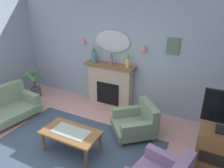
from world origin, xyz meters
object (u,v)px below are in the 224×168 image
at_px(mantel_vase_left, 94,55).
at_px(armchair_near_fireplace, 137,122).
at_px(wall_sconce_right, 144,48).
at_px(coffee_table, 71,134).
at_px(framed_picture, 173,46).
at_px(potted_plant_tall_palm, 35,83).
at_px(wall_mirror, 112,42).
at_px(tv_cabinet, 222,155).
at_px(mantel_vase_centre, 128,59).
at_px(wall_sconce_left, 83,41).
at_px(fireplace, 110,85).
at_px(mantel_vase_right, 111,57).

distance_m(mantel_vase_left, armchair_near_fireplace, 2.10).
relative_size(wall_sconce_right, coffee_table, 0.13).
height_order(framed_picture, potted_plant_tall_palm, framed_picture).
distance_m(wall_mirror, coffee_table, 2.53).
relative_size(wall_mirror, tv_cabinet, 1.07).
height_order(mantel_vase_centre, wall_sconce_left, wall_sconce_left).
distance_m(fireplace, coffee_table, 2.02).
distance_m(mantel_vase_centre, wall_sconce_right, 0.47).
relative_size(wall_sconce_right, potted_plant_tall_palm, 0.15).
bearing_deg(fireplace, wall_mirror, 90.00).
distance_m(mantel_vase_centre, potted_plant_tall_palm, 2.92).
distance_m(wall_sconce_left, tv_cabinet, 4.10).
distance_m(wall_mirror, wall_sconce_right, 0.85).
bearing_deg(framed_picture, potted_plant_tall_palm, -169.64).
xyz_separation_m(wall_mirror, wall_sconce_left, (-0.85, -0.05, -0.05)).
xyz_separation_m(mantel_vase_centre, potted_plant_tall_palm, (-2.71, -0.50, -0.95)).
distance_m(fireplace, mantel_vase_right, 0.78).
height_order(fireplace, wall_sconce_right, wall_sconce_right).
bearing_deg(potted_plant_tall_palm, fireplace, 13.39).
bearing_deg(fireplace, potted_plant_tall_palm, -166.61).
bearing_deg(wall_sconce_left, mantel_vase_centre, -5.08).
bearing_deg(armchair_near_fireplace, framed_picture, 71.19).
bearing_deg(framed_picture, armchair_near_fireplace, -108.81).
relative_size(mantel_vase_right, potted_plant_tall_palm, 0.38).
distance_m(mantel_vase_right, tv_cabinet, 3.18).
distance_m(wall_sconce_left, framed_picture, 2.35).
distance_m(armchair_near_fireplace, tv_cabinet, 1.71).
relative_size(wall_sconce_right, armchair_near_fireplace, 0.12).
distance_m(mantel_vase_centre, armchair_near_fireplace, 1.52).
height_order(mantel_vase_right, tv_cabinet, mantel_vase_right).
bearing_deg(mantel_vase_centre, wall_mirror, 161.22).
bearing_deg(wall_sconce_right, tv_cabinet, -38.15).
xyz_separation_m(mantel_vase_left, wall_mirror, (0.45, 0.17, 0.36)).
height_order(wall_mirror, armchair_near_fireplace, wall_mirror).
bearing_deg(wall_mirror, armchair_near_fireplace, -42.90).
bearing_deg(tv_cabinet, mantel_vase_centre, 148.56).
xyz_separation_m(wall_sconce_right, coffee_table, (-0.63, -2.09, -1.28)).
distance_m(mantel_vase_left, wall_sconce_left, 0.52).
distance_m(mantel_vase_centre, wall_sconce_left, 1.39).
relative_size(coffee_table, tv_cabinet, 1.22).
height_order(mantel_vase_right, wall_sconce_right, wall_sconce_right).
bearing_deg(potted_plant_tall_palm, mantel_vase_right, 12.42).
bearing_deg(coffee_table, mantel_vase_left, 108.75).
height_order(wall_sconce_right, armchair_near_fireplace, wall_sconce_right).
distance_m(wall_mirror, tv_cabinet, 3.41).
xyz_separation_m(mantel_vase_centre, tv_cabinet, (2.27, -1.39, -0.91)).
xyz_separation_m(mantel_vase_right, armchair_near_fireplace, (1.09, -0.89, -1.04)).
bearing_deg(mantel_vase_centre, framed_picture, 10.20).
distance_m(wall_sconce_right, armchair_near_fireplace, 1.71).
bearing_deg(fireplace, mantel_vase_centre, -3.24).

